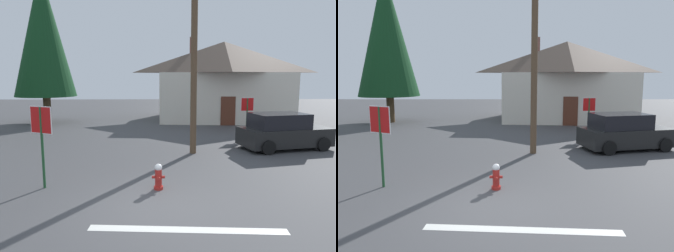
% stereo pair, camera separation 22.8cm
% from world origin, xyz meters
% --- Properties ---
extents(ground_plane, '(80.00, 80.00, 0.10)m').
position_xyz_m(ground_plane, '(0.00, 0.00, -0.05)').
color(ground_plane, '#424244').
extents(lane_stop_bar, '(4.47, 0.61, 0.01)m').
position_xyz_m(lane_stop_bar, '(0.86, -1.21, 0.00)').
color(lane_stop_bar, silver).
rests_on(lane_stop_bar, ground).
extents(stop_sign_near, '(0.75, 0.38, 2.51)m').
position_xyz_m(stop_sign_near, '(-3.29, 1.66, 1.82)').
color(stop_sign_near, '#1E4C28').
rests_on(stop_sign_near, ground).
extents(fire_hydrant, '(0.40, 0.34, 0.79)m').
position_xyz_m(fire_hydrant, '(0.20, 1.45, 0.39)').
color(fire_hydrant, '#AD231E').
rests_on(fire_hydrant, ground).
extents(utility_pole, '(1.60, 0.28, 8.18)m').
position_xyz_m(utility_pole, '(1.71, 6.12, 4.26)').
color(utility_pole, brown).
rests_on(utility_pole, ground).
extents(stop_sign_far, '(0.74, 0.12, 2.20)m').
position_xyz_m(stop_sign_far, '(5.11, 9.99, 1.57)').
color(stop_sign_far, '#1E4C28').
rests_on(stop_sign_far, ground).
extents(house, '(10.87, 8.35, 6.50)m').
position_xyz_m(house, '(5.23, 17.76, 3.13)').
color(house, silver).
rests_on(house, ground).
extents(parked_car, '(4.43, 2.83, 1.68)m').
position_xyz_m(parked_car, '(6.01, 6.95, 0.80)').
color(parked_car, black).
rests_on(parked_car, ground).
extents(pine_tree_mid_left, '(4.32, 4.32, 10.80)m').
position_xyz_m(pine_tree_mid_left, '(-8.00, 15.90, 6.35)').
color(pine_tree_mid_left, '#4C3823').
rests_on(pine_tree_mid_left, ground).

